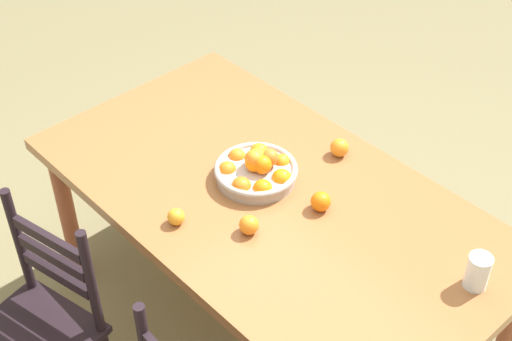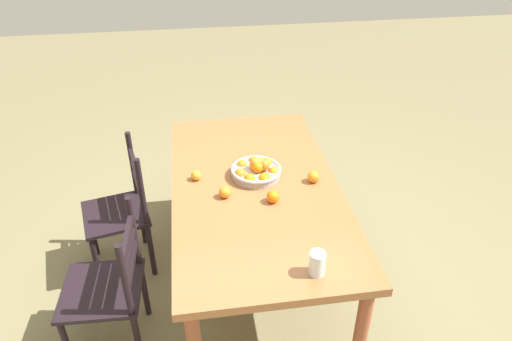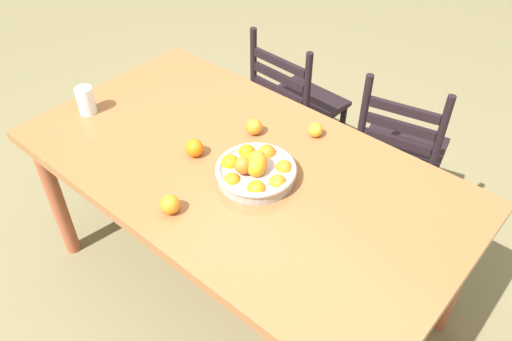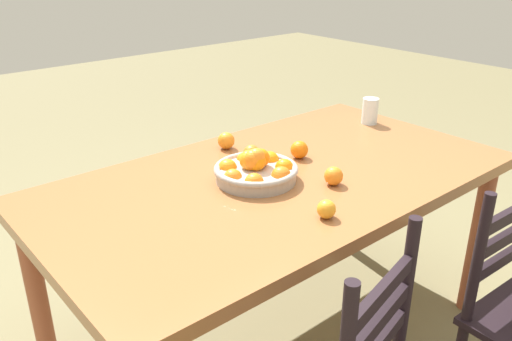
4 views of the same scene
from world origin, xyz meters
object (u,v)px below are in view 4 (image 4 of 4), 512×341
Objects in this scene: orange_loose_3 at (299,150)px; drinking_glass at (370,111)px; fruit_bowl at (256,169)px; orange_loose_1 at (334,176)px; dining_table at (279,194)px; orange_loose_0 at (326,209)px; orange_loose_2 at (226,141)px.

drinking_glass is at bearing -169.97° from orange_loose_3.
fruit_bowl is 4.53× the size of orange_loose_1.
orange_loose_3 is 0.59m from drinking_glass.
dining_table is 0.24m from orange_loose_1.
orange_loose_1 is (-0.20, -0.15, 0.00)m from orange_loose_0.
orange_loose_3 reaches higher than orange_loose_1.
drinking_glass reaches higher than orange_loose_1.
orange_loose_2 is at bearing -13.32° from drinking_glass.
fruit_bowl reaches higher than orange_loose_2.
drinking_glass is at bearing 166.68° from orange_loose_2.
orange_loose_3 is 0.58× the size of drinking_glass.
orange_loose_3 is at bearing -157.26° from dining_table.
orange_loose_2 is (-0.11, -0.33, -0.01)m from fruit_bowl.
orange_loose_3 is (-0.28, -0.05, -0.01)m from fruit_bowl.
fruit_bowl is at bearing -12.15° from dining_table.
orange_loose_1 is 0.55m from orange_loose_2.
orange_loose_0 is at bearing 55.22° from orange_loose_3.
orange_loose_3 is at bearing 120.39° from orange_loose_2.
drinking_glass is (-0.74, 0.18, 0.03)m from orange_loose_2.
dining_table is 24.99× the size of orange_loose_3.
drinking_glass is at bearing -151.09° from orange_loose_1.
fruit_bowl is 0.37m from orange_loose_0.
orange_loose_2 reaches higher than dining_table.
orange_loose_1 is 0.95× the size of orange_loose_3.
fruit_bowl is at bearing 71.07° from orange_loose_2.
drinking_glass reaches higher than orange_loose_2.
orange_loose_3 is at bearing 10.03° from drinking_glass.
orange_loose_0 is 0.51m from orange_loose_3.
orange_loose_0 is 0.85× the size of orange_loose_3.
orange_loose_2 is at bearing -92.50° from dining_table.
orange_loose_1 is at bearing 71.91° from orange_loose_3.
fruit_bowl is 4.30× the size of orange_loose_3.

